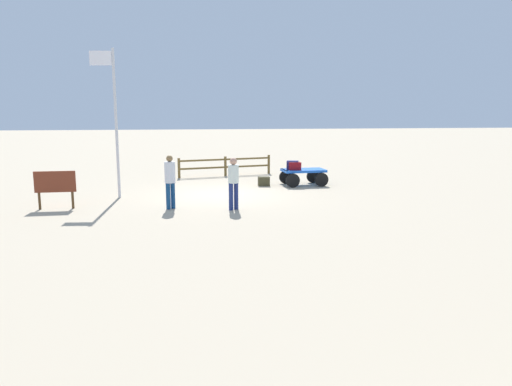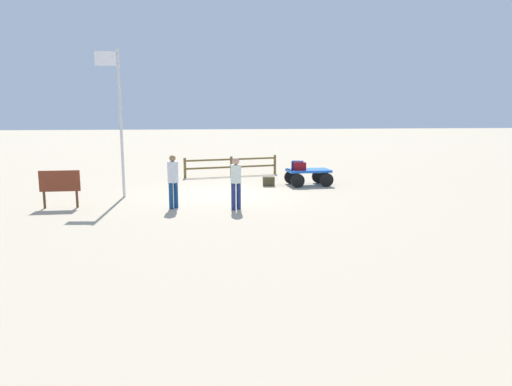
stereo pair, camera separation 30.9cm
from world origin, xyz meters
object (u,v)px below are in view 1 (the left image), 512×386
object	(u,v)px
luggage_cart	(303,174)
suitcase_olive	(264,181)
worker_trailing	(170,178)
signboard	(55,184)
suitcase_grey	(293,165)
flagpole	(114,113)
worker_lead	(233,180)
suitcase_tan	(295,166)

from	to	relation	value
luggage_cart	suitcase_olive	world-z (taller)	luggage_cart
worker_trailing	signboard	distance (m)	3.65
luggage_cart	signboard	xyz separation A→B (m)	(8.93, 3.78, 0.34)
signboard	worker_trailing	bearing A→B (deg)	172.59
suitcase_olive	suitcase_grey	bearing A→B (deg)	176.72
flagpole	signboard	xyz separation A→B (m)	(1.64, 1.84, -2.20)
suitcase_grey	worker_lead	xyz separation A→B (m)	(2.88, 4.63, 0.11)
worker_lead	worker_trailing	xyz separation A→B (m)	(1.98, -0.41, 0.03)
flagpole	signboard	world-z (taller)	flagpole
suitcase_grey	suitcase_olive	bearing A→B (deg)	-3.28
luggage_cart	suitcase_tan	xyz separation A→B (m)	(0.40, 0.19, 0.36)
suitcase_tan	worker_lead	size ratio (longest dim) A/B	0.30
luggage_cart	worker_trailing	bearing A→B (deg)	38.68
suitcase_tan	worker_trailing	world-z (taller)	worker_trailing
suitcase_tan	worker_lead	xyz separation A→B (m)	(2.93, 4.47, 0.14)
suitcase_grey	worker_lead	bearing A→B (deg)	58.16
suitcase_tan	signboard	xyz separation A→B (m)	(8.53, 3.60, -0.03)
luggage_cart	worker_lead	size ratio (longest dim) A/B	1.13
suitcase_tan	worker_lead	bearing A→B (deg)	56.76
suitcase_grey	suitcase_olive	distance (m)	1.37
suitcase_tan	worker_trailing	xyz separation A→B (m)	(4.91, 4.07, 0.17)
luggage_cart	worker_lead	distance (m)	5.75
luggage_cart	suitcase_grey	world-z (taller)	suitcase_grey
suitcase_grey	flagpole	size ratio (longest dim) A/B	0.11
suitcase_grey	signboard	world-z (taller)	signboard
flagpole	worker_lead	bearing A→B (deg)	145.56
suitcase_olive	worker_trailing	size ratio (longest dim) A/B	0.29
worker_lead	suitcase_olive	bearing A→B (deg)	-109.69
worker_trailing	flagpole	bearing A→B (deg)	-49.35
suitcase_grey	signboard	distance (m)	9.27
worker_trailing	suitcase_tan	bearing A→B (deg)	-140.37
luggage_cart	suitcase_tan	distance (m)	0.57
suitcase_tan	flagpole	xyz separation A→B (m)	(6.90, 1.76, 2.17)
suitcase_tan	signboard	size ratio (longest dim) A/B	0.39
worker_trailing	suitcase_olive	bearing A→B (deg)	-130.46
suitcase_grey	worker_lead	distance (m)	5.45
luggage_cart	worker_trailing	distance (m)	6.83
luggage_cart	suitcase_tan	world-z (taller)	suitcase_tan
luggage_cart	worker_trailing	world-z (taller)	worker_trailing
worker_lead	worker_trailing	bearing A→B (deg)	-11.62
luggage_cart	signboard	distance (m)	9.71
suitcase_olive	signboard	xyz separation A→B (m)	(7.28, 3.82, 0.61)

